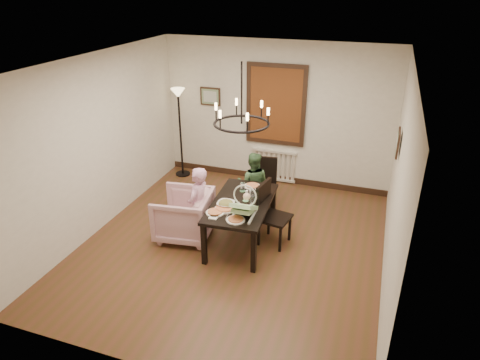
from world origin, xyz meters
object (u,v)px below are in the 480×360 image
Objects in this scene: chair_right at (275,214)px; dining_table at (241,207)px; armchair at (184,215)px; seated_man at (253,189)px; baby_bouncer at (244,206)px; drinking_glass at (252,199)px; chair_far at (264,185)px; elderly_woman at (199,212)px; floor_lamp at (180,134)px.

dining_table is at bearing 116.13° from chair_right.
seated_man reaches higher than armchair.
chair_right is at bearing 55.12° from baby_bouncer.
drinking_glass is at bearing 96.75° from seated_man.
armchair is (-0.92, -0.14, -0.24)m from dining_table.
chair_far is 0.22m from seated_man.
armchair is 0.81× the size of elderly_woman.
seated_man is at bearing -29.51° from floor_lamp.
elderly_woman reaches higher than dining_table.
chair_far reaches higher than armchair.
chair_right is 0.56× the size of floor_lamp.
dining_table is at bearing 114.29° from elderly_woman.
drinking_glass is at bearing 87.52° from baby_bouncer.
chair_far is 7.35× the size of drinking_glass.
baby_bouncer is at bearing -70.00° from dining_table.
dining_table is at bearing 91.26° from armchair.
seated_man is at bearing 93.08° from dining_table.
chair_right is at bearing 93.79° from armchair.
chair_far is 0.53× the size of floor_lamp.
elderly_woman is at bearing -163.55° from drinking_glass.
elderly_woman reaches higher than chair_right.
baby_bouncer is (1.08, -0.23, 0.48)m from armchair.
baby_bouncer is at bearing -47.90° from floor_lamp.
armchair is at bearing -171.51° from drinking_glass.
dining_table is at bearing 86.87° from seated_man.
floor_lamp reaches higher than chair_far.
chair_right is 3.15m from floor_lamp.
drinking_glass is (0.17, 0.02, 0.15)m from dining_table.
elderly_woman is at bearing -124.30° from chair_far.
seated_man is 2.21m from floor_lamp.
chair_far is 1.93× the size of baby_bouncer.
armchair is at bearing 111.56° from chair_right.
chair_far is 1.08m from chair_right.
floor_lamp is at bearing 137.27° from drinking_glass.
baby_bouncer is (0.16, -0.38, 0.25)m from dining_table.
elderly_woman is at bearing -164.58° from dining_table.
dining_table is 0.48m from baby_bouncer.
chair_far is at bearing 84.69° from dining_table.
dining_table is 2.86m from floor_lamp.
floor_lamp is at bearing -39.34° from seated_man.
chair_far is at bearing 35.50° from chair_right.
chair_far is at bearing 159.06° from elderly_woman.
elderly_woman reaches higher than drinking_glass.
chair_far is 1.49m from elderly_woman.
drinking_glass is 0.07× the size of floor_lamp.
drinking_glass is (0.79, 0.23, 0.25)m from elderly_woman.
armchair is 0.33m from elderly_woman.
baby_bouncer reaches higher than chair_right.
chair_right is 0.44m from drinking_glass.
seated_man is (-0.14, -0.17, -0.01)m from chair_far.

